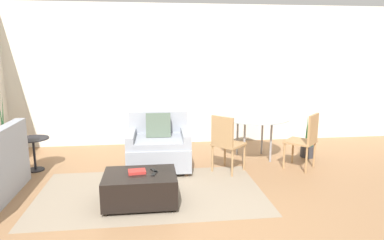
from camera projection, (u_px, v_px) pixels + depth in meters
name	position (u px, v px, depth m)	size (l,w,h in m)	color
ground_plane	(163.00, 233.00, 3.55)	(20.00, 20.00, 0.00)	#936B47
wall_back	(154.00, 76.00, 6.75)	(12.00, 0.06, 2.75)	white
area_rug	(151.00, 192.00, 4.57)	(2.96, 1.76, 0.01)	gray
armchair	(159.00, 147.00, 5.45)	(1.00, 0.90, 0.89)	#999EA8
ottoman	(140.00, 187.00, 4.20)	(0.88, 0.66, 0.39)	black
book_stack	(137.00, 172.00, 4.19)	(0.22, 0.18, 0.03)	#B72D28
tv_remote_primary	(154.00, 170.00, 4.27)	(0.09, 0.15, 0.01)	black
tv_remote_secondary	(154.00, 173.00, 4.16)	(0.08, 0.16, 0.01)	black
potted_plant	(1.00, 154.00, 5.37)	(0.36, 0.36, 1.24)	maroon
side_table	(34.00, 148.00, 5.35)	(0.47, 0.47, 0.52)	black
dining_table	(254.00, 121.00, 5.90)	(1.19, 1.19, 0.73)	#99A8AD
dining_chair_near_left	(226.00, 140.00, 5.23)	(0.59, 0.59, 0.90)	tan
dining_chair_near_right	(306.00, 138.00, 5.38)	(0.59, 0.59, 0.90)	tan
potted_plant_small	(308.00, 146.00, 6.07)	(0.25, 0.25, 0.76)	#333338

